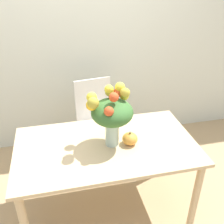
# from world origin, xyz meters

# --- Properties ---
(ground_plane) EXTENTS (12.00, 12.00, 0.00)m
(ground_plane) POSITION_xyz_m (0.00, 0.00, 0.00)
(ground_plane) COLOR tan
(wall_back) EXTENTS (8.00, 0.06, 2.70)m
(wall_back) POSITION_xyz_m (0.00, 1.25, 1.35)
(wall_back) COLOR silver
(wall_back) RESTS_ON ground_plane
(dining_table) EXTENTS (1.46, 0.83, 0.75)m
(dining_table) POSITION_xyz_m (0.00, 0.00, 0.65)
(dining_table) COLOR #D1B284
(dining_table) RESTS_ON ground_plane
(flower_vase) EXTENTS (0.36, 0.32, 0.50)m
(flower_vase) POSITION_xyz_m (0.04, 0.01, 1.04)
(flower_vase) COLOR #B2CCBC
(flower_vase) RESTS_ON dining_table
(pumpkin) EXTENTS (0.12, 0.12, 0.11)m
(pumpkin) POSITION_xyz_m (0.19, -0.03, 0.80)
(pumpkin) COLOR gold
(pumpkin) RESTS_ON dining_table
(dining_chair_near_window) EXTENTS (0.47, 0.47, 0.97)m
(dining_chair_near_window) POSITION_xyz_m (0.05, 0.74, 0.50)
(dining_chair_near_window) COLOR white
(dining_chair_near_window) RESTS_ON ground_plane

